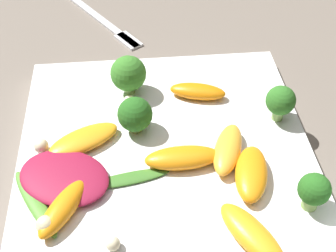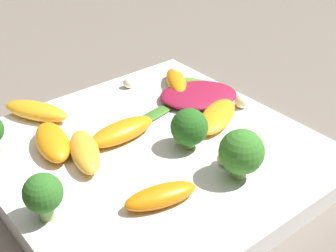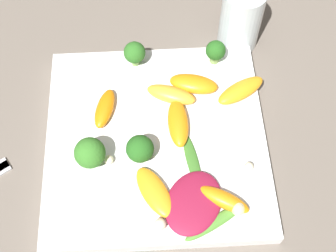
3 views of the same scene
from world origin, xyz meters
name	(u,v)px [view 3 (image 3 of 3)]	position (x,y,z in m)	size (l,w,h in m)	color
ground_plane	(155,144)	(0.00, 0.00, 0.00)	(2.40, 2.40, 0.00)	#6B6056
plate	(155,140)	(0.00, 0.00, 0.01)	(0.30, 0.30, 0.02)	white
drinking_glass	(239,18)	(0.18, -0.14, 0.05)	(0.06, 0.06, 0.11)	silver
radicchio_leaf_0	(192,203)	(-0.10, -0.04, 0.03)	(0.11, 0.10, 0.01)	maroon
orange_segment_0	(170,95)	(0.06, -0.02, 0.03)	(0.05, 0.08, 0.02)	#FCAD33
orange_segment_1	(153,192)	(-0.08, 0.01, 0.03)	(0.08, 0.06, 0.01)	orange
orange_segment_2	(192,84)	(0.08, -0.06, 0.03)	(0.05, 0.08, 0.02)	orange
orange_segment_3	(177,123)	(0.01, -0.03, 0.03)	(0.08, 0.03, 0.02)	orange
orange_segment_4	(239,90)	(0.06, -0.13, 0.03)	(0.06, 0.08, 0.02)	orange
orange_segment_5	(222,199)	(-0.10, -0.08, 0.03)	(0.05, 0.07, 0.02)	orange
orange_segment_6	(103,108)	(0.04, 0.07, 0.03)	(0.07, 0.04, 0.02)	orange
broccoli_floret_0	(138,149)	(-0.03, 0.02, 0.04)	(0.04, 0.04, 0.04)	#7A9E51
broccoli_floret_1	(133,53)	(0.13, 0.03, 0.05)	(0.03, 0.03, 0.04)	#84AD5B
broccoli_floret_2	(88,153)	(-0.03, 0.09, 0.05)	(0.04, 0.04, 0.05)	#84AD5B
broccoli_floret_3	(214,51)	(0.13, -0.09, 0.05)	(0.03, 0.03, 0.04)	#7A9E51
arugula_sprig_0	(214,222)	(-0.13, -0.07, 0.03)	(0.06, 0.09, 0.01)	#518E33
arugula_sprig_1	(191,161)	(-0.04, -0.05, 0.02)	(0.09, 0.03, 0.00)	#3D7528
macadamia_nut_0	(247,167)	(-0.06, -0.12, 0.03)	(0.01, 0.01, 0.01)	beige
macadamia_nut_1	(162,224)	(-0.13, 0.00, 0.03)	(0.02, 0.02, 0.02)	beige
macadamia_nut_2	(237,209)	(-0.11, -0.10, 0.03)	(0.02, 0.02, 0.02)	beige
macadamia_nut_3	(108,160)	(-0.04, 0.06, 0.03)	(0.01, 0.01, 0.01)	beige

